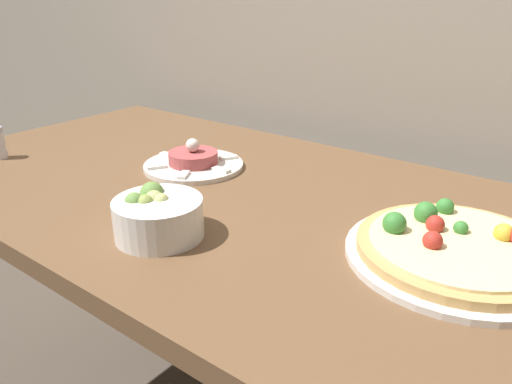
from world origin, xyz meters
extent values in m
cube|color=brown|center=(0.00, 0.37, 0.72)|extent=(1.48, 0.74, 0.03)
cylinder|color=brown|center=(-0.68, 0.68, 0.35)|extent=(0.06, 0.06, 0.71)
cylinder|color=silver|center=(0.39, 0.37, 0.75)|extent=(0.32, 0.32, 0.01)
cylinder|color=tan|center=(0.39, 0.37, 0.76)|extent=(0.29, 0.29, 0.01)
cylinder|color=beige|center=(0.39, 0.37, 0.77)|extent=(0.25, 0.25, 0.00)
sphere|color=#387F33|center=(0.30, 0.35, 0.78)|extent=(0.04, 0.04, 0.04)
sphere|color=#387F33|center=(0.34, 0.46, 0.78)|extent=(0.03, 0.03, 0.03)
sphere|color=#B22D23|center=(0.35, 0.39, 0.78)|extent=(0.03, 0.03, 0.03)
sphere|color=#387F33|center=(0.32, 0.41, 0.78)|extent=(0.04, 0.04, 0.04)
sphere|color=gold|center=(0.43, 0.42, 0.78)|extent=(0.03, 0.03, 0.03)
sphere|color=#387F33|center=(0.38, 0.40, 0.78)|extent=(0.02, 0.02, 0.02)
sphere|color=#B22D23|center=(0.36, 0.33, 0.78)|extent=(0.03, 0.03, 0.03)
cylinder|color=silver|center=(-0.18, 0.42, 0.75)|extent=(0.21, 0.21, 0.01)
cylinder|color=#A84747|center=(-0.18, 0.42, 0.76)|extent=(0.10, 0.10, 0.03)
sphere|color=silver|center=(-0.18, 0.42, 0.79)|extent=(0.03, 0.03, 0.03)
cube|color=white|center=(-0.10, 0.42, 0.76)|extent=(0.04, 0.02, 0.01)
cube|color=white|center=(-0.14, 0.49, 0.76)|extent=(0.03, 0.04, 0.01)
cube|color=white|center=(-0.22, 0.49, 0.76)|extent=(0.03, 0.04, 0.01)
cube|color=white|center=(-0.26, 0.42, 0.76)|extent=(0.04, 0.02, 0.01)
cube|color=white|center=(-0.22, 0.35, 0.76)|extent=(0.03, 0.04, 0.01)
cube|color=white|center=(-0.14, 0.35, 0.76)|extent=(0.03, 0.04, 0.01)
cylinder|color=white|center=(0.00, 0.16, 0.77)|extent=(0.14, 0.14, 0.06)
sphere|color=#668E42|center=(-0.03, 0.14, 0.80)|extent=(0.03, 0.03, 0.03)
sphere|color=#668E42|center=(-0.03, 0.18, 0.80)|extent=(0.04, 0.04, 0.04)
sphere|color=#B7BC70|center=(-0.01, 0.17, 0.80)|extent=(0.03, 0.03, 0.03)
sphere|color=#8EA34C|center=(-0.02, 0.17, 0.80)|extent=(0.03, 0.03, 0.03)
sphere|color=#8EA34C|center=(-0.01, 0.15, 0.80)|extent=(0.03, 0.03, 0.03)
sphere|color=#B7BC70|center=(0.00, 0.17, 0.80)|extent=(0.03, 0.03, 0.03)
camera|label=1|loc=(0.54, -0.29, 1.10)|focal=35.00mm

